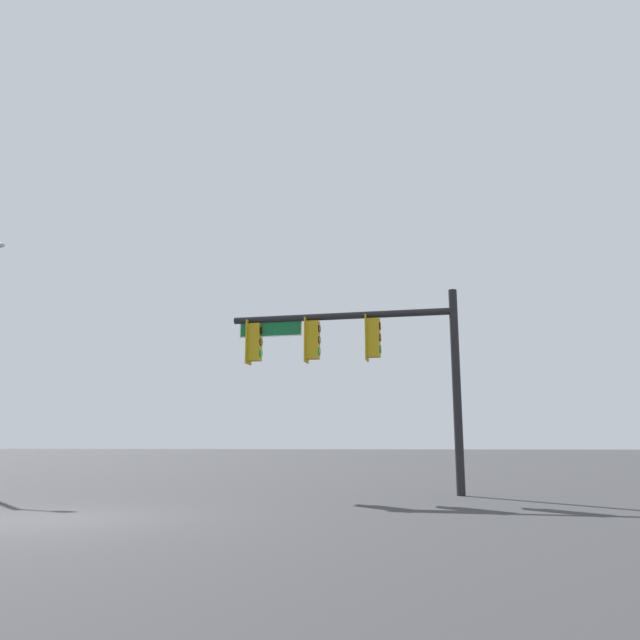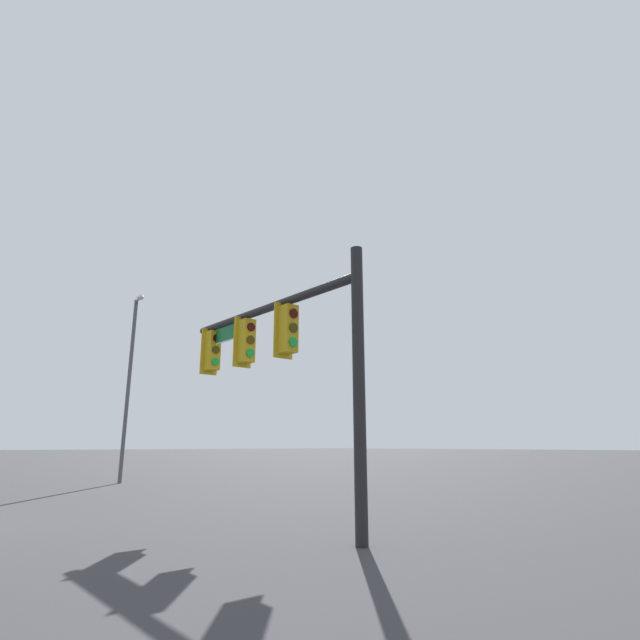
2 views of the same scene
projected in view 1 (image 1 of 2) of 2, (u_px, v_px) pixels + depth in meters
ground_plane at (42, 520)px, 11.01m from camera, size 400.00×400.00×0.00m
signal_pole_near at (356, 347)px, 17.65m from camera, size 6.51×0.54×5.54m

